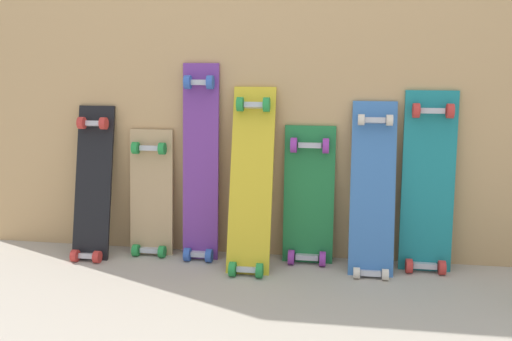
# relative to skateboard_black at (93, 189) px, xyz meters

# --- Properties ---
(ground_plane) EXTENTS (12.00, 12.00, 0.00)m
(ground_plane) POSITION_rel_skateboard_black_xyz_m (0.80, 0.07, -0.33)
(ground_plane) COLOR #A89E8E
(plywood_wall_panel) EXTENTS (2.86, 0.04, 1.69)m
(plywood_wall_panel) POSITION_rel_skateboard_black_xyz_m (0.80, 0.14, 0.52)
(plywood_wall_panel) COLOR tan
(plywood_wall_panel) RESTS_ON ground
(skateboard_black) EXTENTS (0.18, 0.26, 0.79)m
(skateboard_black) POSITION_rel_skateboard_black_xyz_m (0.00, 0.00, 0.00)
(skateboard_black) COLOR black
(skateboard_black) RESTS_ON ground
(skateboard_natural) EXTENTS (0.21, 0.15, 0.68)m
(skateboard_natural) POSITION_rel_skateboard_black_xyz_m (0.27, 0.06, -0.05)
(skateboard_natural) COLOR tan
(skateboard_natural) RESTS_ON ground
(skateboard_purple) EXTENTS (0.17, 0.18, 0.99)m
(skateboard_purple) POSITION_rel_skateboard_black_xyz_m (0.53, 0.05, 0.11)
(skateboard_purple) COLOR #6B338C
(skateboard_purple) RESTS_ON ground
(skateboard_yellow) EXTENTS (0.20, 0.33, 0.89)m
(skateboard_yellow) POSITION_rel_skateboard_black_xyz_m (0.78, -0.03, 0.05)
(skateboard_yellow) COLOR gold
(skateboard_yellow) RESTS_ON ground
(skateboard_green) EXTENTS (0.24, 0.15, 0.71)m
(skateboard_green) POSITION_rel_skateboard_black_xyz_m (1.04, 0.06, -0.03)
(skateboard_green) COLOR #1E7238
(skateboard_green) RESTS_ON ground
(skateboard_blue) EXTENTS (0.20, 0.26, 0.84)m
(skateboard_blue) POSITION_rel_skateboard_black_xyz_m (1.33, -0.00, 0.02)
(skateboard_blue) COLOR #386BAD
(skateboard_blue) RESTS_ON ground
(skateboard_teal) EXTENTS (0.23, 0.17, 0.87)m
(skateboard_teal) POSITION_rel_skateboard_black_xyz_m (1.57, 0.05, 0.05)
(skateboard_teal) COLOR #197A7F
(skateboard_teal) RESTS_ON ground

